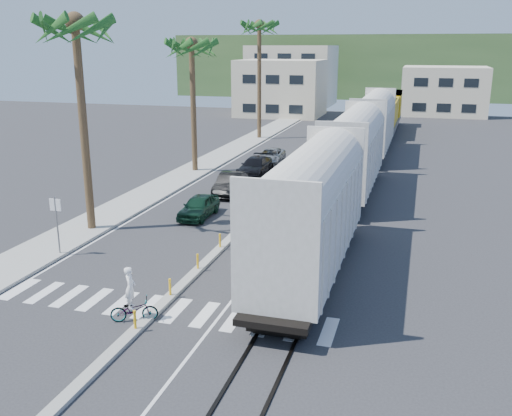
{
  "coord_description": "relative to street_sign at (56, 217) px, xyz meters",
  "views": [
    {
      "loc": [
        9.41,
        -20.6,
        9.98
      ],
      "look_at": [
        1.55,
        6.2,
        2.0
      ],
      "focal_mm": 40.0,
      "sensor_mm": 36.0,
      "label": 1
    }
  ],
  "objects": [
    {
      "name": "palm_trees",
      "position": [
        -0.8,
        20.7,
        8.84
      ],
      "size": [
        3.5,
        37.2,
        13.75
      ],
      "color": "brown",
      "rests_on": "ground"
    },
    {
      "name": "car_lead",
      "position": [
        4.14,
        8.02,
        -1.3
      ],
      "size": [
        1.61,
        3.94,
        1.34
      ],
      "primitive_type": "imported",
      "rotation": [
        0.0,
        0.0,
        -0.0
      ],
      "color": "#10301F",
      "rests_on": "ground"
    },
    {
      "name": "median",
      "position": [
        7.3,
        17.96,
        -1.88
      ],
      "size": [
        0.45,
        60.0,
        0.85
      ],
      "color": "gray",
      "rests_on": "ground"
    },
    {
      "name": "ground",
      "position": [
        7.3,
        -2.0,
        -1.97
      ],
      "size": [
        140.0,
        140.0,
        0.0
      ],
      "primitive_type": "plane",
      "color": "#28282B",
      "rests_on": "ground"
    },
    {
      "name": "car_rear",
      "position": [
        4.0,
        25.32,
        -1.34
      ],
      "size": [
        2.67,
        4.79,
        1.26
      ],
      "primitive_type": "imported",
      "rotation": [
        0.0,
        0.0,
        0.07
      ],
      "color": "#929496",
      "rests_on": "ground"
    },
    {
      "name": "cyclist",
      "position": [
        6.84,
        -5.24,
        -1.3
      ],
      "size": [
        1.91,
        2.21,
        2.16
      ],
      "rotation": [
        0.0,
        0.0,
        1.98
      ],
      "color": "#9EA0A5",
      "rests_on": "ground"
    },
    {
      "name": "rails",
      "position": [
        12.3,
        26.0,
        -1.94
      ],
      "size": [
        1.56,
        100.0,
        0.06
      ],
      "color": "black",
      "rests_on": "ground"
    },
    {
      "name": "sidewalk",
      "position": [
        -1.2,
        23.0,
        -1.9
      ],
      "size": [
        3.0,
        90.0,
        0.15
      ],
      "primitive_type": "cube",
      "color": "gray",
      "rests_on": "ground"
    },
    {
      "name": "lane_markings",
      "position": [
        5.15,
        23.0,
        -1.97
      ],
      "size": [
        9.42,
        90.0,
        0.01
      ],
      "color": "silver",
      "rests_on": "ground"
    },
    {
      "name": "car_third",
      "position": [
        4.12,
        20.09,
        -1.26
      ],
      "size": [
        2.3,
        5.05,
        1.43
      ],
      "primitive_type": "imported",
      "rotation": [
        0.0,
        0.0,
        -0.03
      ],
      "color": "black",
      "rests_on": "ground"
    },
    {
      "name": "freight_train",
      "position": [
        12.3,
        21.74,
        0.93
      ],
      "size": [
        3.0,
        60.94,
        5.85
      ],
      "color": "#BBB8AC",
      "rests_on": "ground"
    },
    {
      "name": "car_second",
      "position": [
        4.18,
        13.79,
        -1.23
      ],
      "size": [
        2.19,
        4.71,
        1.48
      ],
      "primitive_type": "imported",
      "rotation": [
        0.0,
        0.0,
        0.07
      ],
      "color": "black",
      "rests_on": "ground"
    },
    {
      "name": "crosswalk",
      "position": [
        7.3,
        -4.0,
        -1.97
      ],
      "size": [
        14.0,
        2.2,
        0.01
      ],
      "primitive_type": "cube",
      "color": "silver",
      "rests_on": "ground"
    },
    {
      "name": "street_sign",
      "position": [
        0.0,
        0.0,
        0.0
      ],
      "size": [
        0.6,
        0.08,
        3.0
      ],
      "color": "slate",
      "rests_on": "ground"
    },
    {
      "name": "buildings",
      "position": [
        0.89,
        69.66,
        2.39
      ],
      "size": [
        38.0,
        27.0,
        10.0
      ],
      "color": "beige",
      "rests_on": "ground"
    },
    {
      "name": "hillside",
      "position": [
        7.3,
        98.0,
        4.03
      ],
      "size": [
        80.0,
        20.0,
        12.0
      ],
      "primitive_type": "cube",
      "color": "#385628",
      "rests_on": "ground"
    }
  ]
}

